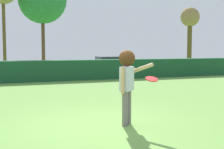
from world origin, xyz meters
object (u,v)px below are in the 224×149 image
at_px(frisbee, 152,79).
at_px(parked_car_silver, 112,64).
at_px(person, 127,76).
at_px(birch_tree, 42,0).
at_px(bare_elm_tree, 190,20).

distance_m(frisbee, parked_car_silver, 16.04).
xyz_separation_m(person, parked_car_silver, (5.14, 14.53, -0.52)).
bearing_deg(person, frisbee, -70.20).
xyz_separation_m(person, birch_tree, (0.81, 19.04, 4.57)).
bearing_deg(parked_car_silver, bare_elm_tree, 13.86).
bearing_deg(birch_tree, frisbee, -91.57).
bearing_deg(birch_tree, person, -92.43).
distance_m(bare_elm_tree, birch_tree, 12.73).
bearing_deg(parked_car_silver, person, -109.50).
height_order(parked_car_silver, birch_tree, birch_tree).
bearing_deg(bare_elm_tree, frisbee, -126.85).
relative_size(frisbee, bare_elm_tree, 0.05).
relative_size(person, birch_tree, 0.23).
bearing_deg(bare_elm_tree, parked_car_silver, -166.14).
distance_m(person, birch_tree, 19.60).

